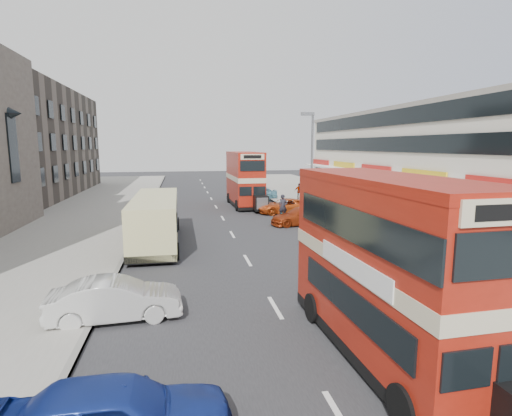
{
  "coord_description": "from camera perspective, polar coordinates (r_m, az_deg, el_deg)",
  "views": [
    {
      "loc": [
        -3.16,
        -11.13,
        5.68
      ],
      "look_at": [
        0.32,
        7.39,
        2.74
      ],
      "focal_mm": 28.15,
      "sensor_mm": 36.0,
      "label": 1
    }
  ],
  "objects": [
    {
      "name": "kerb_right",
      "position": [
        32.96,
        5.85,
        -0.98
      ],
      "size": [
        0.2,
        90.0,
        0.16
      ],
      "primitive_type": "cube",
      "color": "gray",
      "rests_on": "ground"
    },
    {
      "name": "street_lamp",
      "position": [
        30.71,
        7.81,
        7.11
      ],
      "size": [
        1.0,
        0.2,
        8.12
      ],
      "color": "slate",
      "rests_on": "ground"
    },
    {
      "name": "pavement_right",
      "position": [
        35.08,
        15.13,
        -0.64
      ],
      "size": [
        12.0,
        90.0,
        0.15
      ],
      "primitive_type": "cube",
      "color": "gray",
      "rests_on": "ground"
    },
    {
      "name": "coach",
      "position": [
        24.02,
        -14.05,
        -1.39
      ],
      "size": [
        2.55,
        9.71,
        2.57
      ],
      "rotation": [
        0.0,
        0.0,
        0.0
      ],
      "color": "black",
      "rests_on": "ground"
    },
    {
      "name": "ground",
      "position": [
        12.89,
        4.9,
        -17.32
      ],
      "size": [
        160.0,
        160.0,
        0.0
      ],
      "primitive_type": "plane",
      "color": "#28282B",
      "rests_on": "ground"
    },
    {
      "name": "pavement_left",
      "position": [
        32.85,
        -26.08,
        -1.88
      ],
      "size": [
        12.0,
        90.0,
        0.15
      ],
      "primitive_type": "cube",
      "color": "gray",
      "rests_on": "ground"
    },
    {
      "name": "pedestrian_near",
      "position": [
        27.83,
        13.52,
        -0.87
      ],
      "size": [
        0.84,
        0.79,
        1.89
      ],
      "primitive_type": "imported",
      "rotation": [
        0.0,
        0.0,
        3.77
      ],
      "color": "gray",
      "rests_on": "pavement_right"
    },
    {
      "name": "bus_second",
      "position": [
        37.86,
        -1.61,
        4.18
      ],
      "size": [
        2.6,
        8.96,
        4.92
      ],
      "rotation": [
        0.0,
        0.0,
        3.16
      ],
      "color": "black",
      "rests_on": "ground"
    },
    {
      "name": "road_surface",
      "position": [
        31.8,
        -4.76,
        -1.45
      ],
      "size": [
        12.0,
        90.0,
        0.01
      ],
      "primitive_type": "cube",
      "color": "#28282B",
      "rests_on": "ground"
    },
    {
      "name": "brick_terrace",
      "position": [
        52.62,
        -31.95,
        7.89
      ],
      "size": [
        14.0,
        28.0,
        12.0
      ],
      "primitive_type": "cube",
      "color": "#66594C",
      "rests_on": "ground"
    },
    {
      "name": "car_right_b",
      "position": [
        33.85,
        4.02,
        0.26
      ],
      "size": [
        4.56,
        2.17,
        1.26
      ],
      "primitive_type": "imported",
      "rotation": [
        0.0,
        0.0,
        -1.55
      ],
      "color": "#C24513",
      "rests_on": "ground"
    },
    {
      "name": "commercial_row",
      "position": [
        40.4,
        24.43,
        6.68
      ],
      "size": [
        9.9,
        46.2,
        9.3
      ],
      "color": "beige",
      "rests_on": "ground"
    },
    {
      "name": "bus_main",
      "position": [
        11.3,
        18.15,
        -7.95
      ],
      "size": [
        2.64,
        8.65,
        4.75
      ],
      "rotation": [
        0.0,
        0.0,
        3.18
      ],
      "color": "black",
      "rests_on": "ground"
    },
    {
      "name": "car_right_c",
      "position": [
        42.72,
        0.35,
        2.14
      ],
      "size": [
        4.01,
        1.68,
        1.35
      ],
      "primitive_type": "imported",
      "rotation": [
        0.0,
        0.0,
        -1.59
      ],
      "color": "#5799AE",
      "rests_on": "ground"
    },
    {
      "name": "kerb_left",
      "position": [
        31.77,
        -15.77,
        -1.64
      ],
      "size": [
        0.2,
        90.0,
        0.16
      ],
      "primitive_type": "cube",
      "color": "gray",
      "rests_on": "ground"
    },
    {
      "name": "pedestrian_far",
      "position": [
        42.01,
        6.14,
        2.39
      ],
      "size": [
        1.03,
        0.58,
        1.66
      ],
      "primitive_type": "imported",
      "rotation": [
        0.0,
        0.0,
        -0.19
      ],
      "color": "gray",
      "rests_on": "pavement_right"
    },
    {
      "name": "car_right_a",
      "position": [
        29.12,
        6.38,
        -1.16
      ],
      "size": [
        4.61,
        2.32,
        1.29
      ],
      "primitive_type": "imported",
      "rotation": [
        0.0,
        0.0,
        -1.45
      ],
      "color": "#962F0F",
      "rests_on": "ground"
    },
    {
      "name": "cyclist",
      "position": [
        29.8,
        3.86,
        -0.68
      ],
      "size": [
        0.66,
        1.56,
        2.11
      ],
      "rotation": [
        0.0,
        0.0,
        0.04
      ],
      "color": "gray",
      "rests_on": "ground"
    },
    {
      "name": "car_left_front",
      "position": [
        14.22,
        -19.31,
        -12.18
      ],
      "size": [
        4.32,
        1.77,
        1.39
      ],
      "primitive_type": "imported",
      "rotation": [
        0.0,
        0.0,
        1.64
      ],
      "color": "beige",
      "rests_on": "ground"
    }
  ]
}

